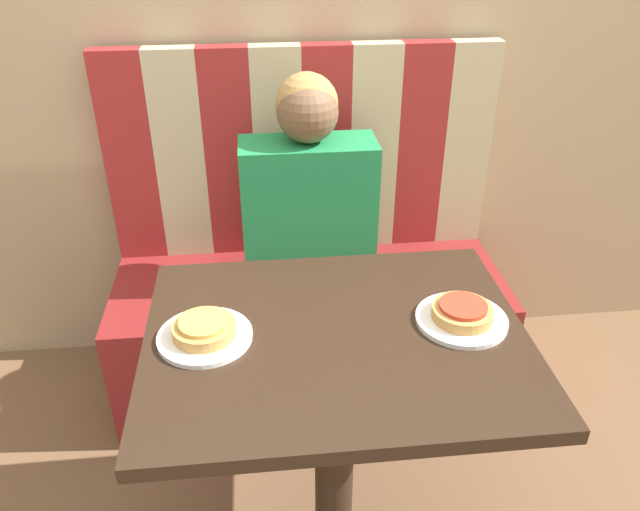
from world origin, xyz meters
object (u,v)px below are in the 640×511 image
pizza_left (204,328)px  plate_right (461,320)px  plate_left (205,336)px  pizza_right (463,312)px  person (308,189)px

pizza_left → plate_right: bearing=0.0°
plate_left → pizza_right: pizza_right is taller
person → plate_left: (-0.29, -0.68, -0.03)m
person → pizza_left: (-0.29, -0.68, -0.01)m
plate_right → pizza_left: size_ratio=1.50×
person → plate_left: bearing=-113.3°
person → plate_left: 0.74m
plate_left → pizza_right: (0.58, -0.00, 0.02)m
plate_right → pizza_right: 0.02m
plate_left → pizza_left: 0.02m
person → plate_right: bearing=-66.7°
plate_right → pizza_right: bearing=-90.0°
person → plate_right: person is taller
plate_left → pizza_right: size_ratio=1.50×
person → pizza_left: bearing=-113.3°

